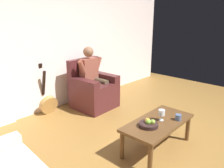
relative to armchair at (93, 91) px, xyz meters
name	(u,v)px	position (x,y,z in m)	size (l,w,h in m)	color
ground_plane	(181,148)	(0.16, 2.09, -0.35)	(6.99, 6.99, 0.00)	olive
wall_back	(67,40)	(0.16, -0.59, 1.01)	(6.22, 0.06, 2.73)	white
armchair	(93,91)	(0.00, 0.00, 0.00)	(0.81, 0.79, 1.00)	#4A1F21
person_seated	(93,75)	(0.00, 0.01, 0.33)	(0.65, 0.56, 1.25)	brown
coffee_table	(158,125)	(0.43, 1.83, 0.02)	(1.14, 0.56, 0.43)	brown
guitar	(48,103)	(0.83, -0.38, -0.14)	(0.36, 0.31, 0.98)	#B18344
wine_glass_near	(162,113)	(0.37, 1.84, 0.19)	(0.09, 0.09, 0.16)	silver
fruit_bowl	(149,124)	(0.64, 1.82, 0.11)	(0.26, 0.26, 0.11)	#301E1E
candle_jar	(178,117)	(0.20, 2.01, 0.12)	(0.09, 0.09, 0.08)	slate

